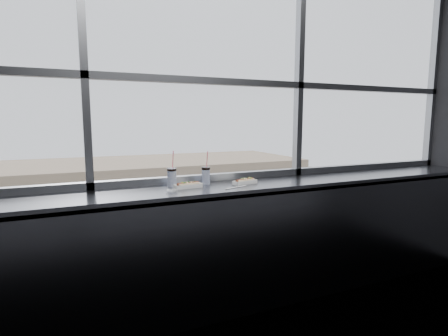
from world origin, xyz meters
name	(u,v)px	position (x,y,z in m)	size (l,w,h in m)	color
wall_back_lower	(207,238)	(0.00, 1.50, 0.55)	(6.00, 6.00, 0.00)	black
window_glass	(204,46)	(0.00, 1.52, 2.30)	(6.00, 6.00, 0.00)	silver
window_mullions	(205,46)	(0.00, 1.50, 2.30)	(6.00, 0.08, 2.40)	gray
counter	(218,189)	(0.00, 1.23, 1.07)	(6.00, 0.55, 0.06)	slate
counter_fascia	(230,258)	(0.00, 0.97, 0.55)	(6.00, 0.04, 1.04)	slate
hotdog_tray_left	(188,185)	(-0.26, 1.23, 1.12)	(0.24, 0.10, 0.06)	white
hotdog_tray_right	(245,181)	(0.25, 1.21, 1.12)	(0.23, 0.11, 0.06)	white
soda_cup_left	(172,176)	(-0.36, 1.35, 1.19)	(0.08, 0.08, 0.30)	white
soda_cup_right	(206,174)	(-0.06, 1.35, 1.18)	(0.08, 0.08, 0.29)	white
loose_straw	(236,187)	(0.10, 1.08, 1.10)	(0.01, 0.01, 0.23)	white
wrapper	(172,191)	(-0.43, 1.13, 1.11)	(0.10, 0.07, 0.03)	silver
plaza_ground	(84,221)	(0.00, 45.00, -11.00)	(120.00, 120.00, 0.00)	gray
street_asphalt	(99,314)	(0.00, 21.50, -10.97)	(80.00, 10.00, 0.06)	black
far_sidewalk	(92,267)	(0.00, 29.50, -10.98)	(80.00, 6.00, 0.04)	gray
far_building	(84,199)	(0.00, 39.50, -7.00)	(50.00, 14.00, 8.00)	gray
car_far_b	(143,266)	(3.70, 25.50, -9.89)	(6.30, 2.63, 2.10)	#AE2C3D
car_far_c	(229,252)	(11.22, 25.50, -9.93)	(6.06, 2.53, 2.02)	beige
car_near_e	(327,281)	(15.41, 17.50, -9.96)	(5.87, 2.45, 1.96)	navy
car_near_c	(102,334)	(-0.08, 17.50, -9.99)	(5.70, 2.38, 1.90)	maroon
car_near_d	(218,307)	(6.86, 17.50, -10.01)	(5.59, 2.33, 1.86)	white
pedestrian_a	(37,266)	(-4.13, 29.24, -10.01)	(0.84, 0.63, 1.89)	#66605B
pedestrian_b	(61,256)	(-2.37, 30.39, -9.90)	(0.95, 0.71, 2.13)	#66605B
tree_center	(95,233)	(0.44, 29.50, -7.91)	(2.91, 2.91, 4.55)	#47382B
tree_right	(223,216)	(12.47, 29.50, -7.75)	(3.06, 3.06, 4.79)	#47382B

